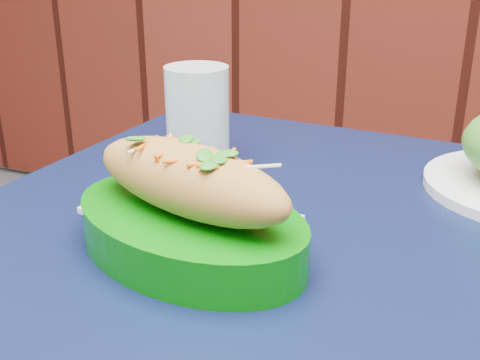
% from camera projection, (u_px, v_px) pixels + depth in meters
% --- Properties ---
extents(cafe_table, '(0.84, 0.84, 0.75)m').
position_uv_depth(cafe_table, '(316.00, 328.00, 0.61)').
color(cafe_table, black).
rests_on(cafe_table, ground).
extents(banh_mi_basket, '(0.29, 0.23, 0.12)m').
position_uv_depth(banh_mi_basket, '(189.00, 208.00, 0.56)').
color(banh_mi_basket, '#046B07').
rests_on(banh_mi_basket, cafe_table).
extents(water_glass, '(0.08, 0.08, 0.13)m').
position_uv_depth(water_glass, '(198.00, 118.00, 0.77)').
color(water_glass, silver).
rests_on(water_glass, cafe_table).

